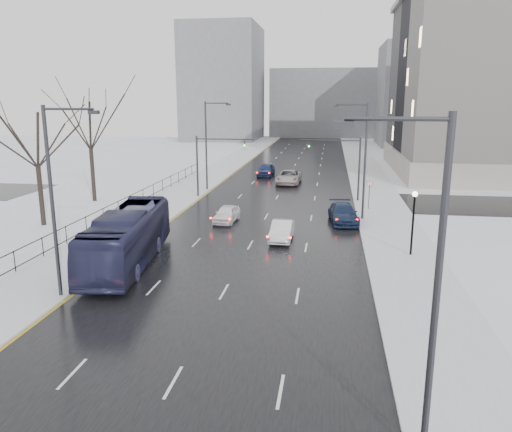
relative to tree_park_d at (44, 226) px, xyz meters
The scene contains 25 objects.
road 31.51m from the tree_park_d, 55.60° to the left, with size 16.00×150.00×0.04m, color black.
cross_road 22.65m from the tree_park_d, 38.19° to the left, with size 130.00×10.00×0.04m, color black.
sidewalk_left 27.01m from the tree_park_d, 74.32° to the left, with size 5.00×150.00×0.16m, color silver.
sidewalk_right 38.43m from the tree_park_d, 42.57° to the left, with size 5.00×150.00×0.16m, color silver.
park_strip 26.09m from the tree_park_d, 94.84° to the left, with size 14.00×150.00×0.12m, color white.
tree_park_d is the anchor object (origin of this frame).
tree_park_e 10.01m from the tree_park_d, 92.29° to the left, with size 9.45×9.45×13.50m, color black, non-canonical shape.
iron_fence 6.31m from the tree_park_d, 39.81° to the right, with size 0.06×70.00×1.30m.
streetlight_r_near 35.80m from the tree_park_d, 42.75° to the right, with size 2.95×0.25×10.00m.
streetlight_r_mid 27.24m from the tree_park_d, 13.01° to the left, with size 2.95×0.25×10.00m.
streetlight_l_near 17.90m from the tree_park_d, 55.47° to the right, with size 2.95×0.25×10.00m.
streetlight_l_far 21.17m from the tree_park_d, 61.85° to the left, with size 2.95×0.25×10.00m.
lamppost_r_mid 29.23m from the tree_park_d, ahead, with size 0.36×0.36×4.28m.
mast_signal_right 29.05m from the tree_park_d, 29.12° to the left, with size 6.10×0.33×6.50m.
mast_signal_left 17.96m from the tree_park_d, 53.20° to the left, with size 6.10×0.33×6.50m.
no_uturn_sign 28.88m from the tree_park_d, 20.32° to the left, with size 0.60×0.06×2.70m.
bldg_far_right 93.70m from the tree_park_d, 60.51° to the left, with size 24.00×20.00×22.00m, color slate.
bldg_far_left 92.17m from the tree_park_d, 92.64° to the left, with size 18.00×22.00×28.00m, color slate.
bldg_far_center 108.59m from the tree_park_d, 78.38° to the left, with size 30.00×18.00×18.00m, color slate.
bus 13.66m from the tree_park_d, 37.13° to the right, with size 2.90×12.38×3.45m, color #27284B.
sedan_center_near 15.15m from the tree_park_d, 13.44° to the left, with size 1.65×4.11×1.40m, color white.
sedan_right_near 19.97m from the tree_park_d, ahead, with size 1.51×4.34×1.43m, color white.
sedan_right_cross 30.10m from the tree_park_d, 52.54° to the left, with size 2.76×5.98×1.66m, color #A6A5A8.
sedan_right_far 25.01m from the tree_park_d, 11.11° to the left, with size 2.18×5.35×1.55m, color #162443.
sedan_center_far 33.26m from the tree_park_d, 63.76° to the left, with size 1.99×4.93×1.68m, color navy.
Camera 1 is at (5.49, -2.94, 10.29)m, focal length 35.00 mm.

